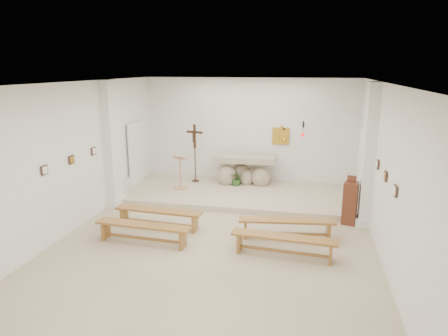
% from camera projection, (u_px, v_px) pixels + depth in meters
% --- Properties ---
extents(ground, '(7.00, 10.00, 0.00)m').
position_uv_depth(ground, '(214.00, 244.00, 8.86)').
color(ground, beige).
rests_on(ground, ground).
extents(wall_left, '(0.02, 10.00, 3.50)m').
position_uv_depth(wall_left, '(66.00, 160.00, 9.14)').
color(wall_left, white).
rests_on(wall_left, ground).
extents(wall_right, '(0.02, 10.00, 3.50)m').
position_uv_depth(wall_right, '(389.00, 177.00, 7.72)').
color(wall_right, white).
rests_on(wall_right, ground).
extents(wall_back, '(7.00, 0.02, 3.50)m').
position_uv_depth(wall_back, '(249.00, 132.00, 13.16)').
color(wall_back, white).
rests_on(wall_back, ground).
extents(ceiling, '(7.00, 10.00, 0.02)m').
position_uv_depth(ceiling, '(213.00, 84.00, 8.00)').
color(ceiling, silver).
rests_on(ceiling, wall_back).
extents(sanctuary_platform, '(6.98, 3.00, 0.15)m').
position_uv_depth(sanctuary_platform, '(241.00, 194.00, 12.16)').
color(sanctuary_platform, '#C5B398').
rests_on(sanctuary_platform, ground).
extents(pilaster_left, '(0.26, 0.55, 3.50)m').
position_uv_depth(pilaster_left, '(112.00, 144.00, 11.01)').
color(pilaster_left, white).
rests_on(pilaster_left, ground).
extents(pilaster_right, '(0.26, 0.55, 3.50)m').
position_uv_depth(pilaster_right, '(368.00, 155.00, 9.64)').
color(pilaster_right, white).
rests_on(pilaster_right, ground).
extents(gold_wall_relief, '(0.55, 0.04, 0.55)m').
position_uv_depth(gold_wall_relief, '(281.00, 136.00, 12.94)').
color(gold_wall_relief, gold).
rests_on(gold_wall_relief, wall_back).
extents(sanctuary_lamp, '(0.11, 0.36, 0.44)m').
position_uv_depth(sanctuary_lamp, '(303.00, 133.00, 12.52)').
color(sanctuary_lamp, black).
rests_on(sanctuary_lamp, wall_back).
extents(station_frame_left_front, '(0.03, 0.20, 0.20)m').
position_uv_depth(station_frame_left_front, '(44.00, 170.00, 8.39)').
color(station_frame_left_front, '#3E251B').
rests_on(station_frame_left_front, wall_left).
extents(station_frame_left_mid, '(0.03, 0.20, 0.20)m').
position_uv_depth(station_frame_left_mid, '(72.00, 160.00, 9.33)').
color(station_frame_left_mid, '#3E251B').
rests_on(station_frame_left_mid, wall_left).
extents(station_frame_left_rear, '(0.03, 0.20, 0.20)m').
position_uv_depth(station_frame_left_rear, '(94.00, 151.00, 10.28)').
color(station_frame_left_rear, '#3E251B').
rests_on(station_frame_left_rear, wall_left).
extents(station_frame_right_front, '(0.03, 0.20, 0.20)m').
position_uv_depth(station_frame_right_front, '(395.00, 191.00, 6.97)').
color(station_frame_right_front, '#3E251B').
rests_on(station_frame_right_front, wall_right).
extents(station_frame_right_mid, '(0.03, 0.20, 0.20)m').
position_uv_depth(station_frame_right_mid, '(385.00, 176.00, 7.92)').
color(station_frame_right_mid, '#3E251B').
rests_on(station_frame_right_mid, wall_right).
extents(station_frame_right_rear, '(0.03, 0.20, 0.20)m').
position_uv_depth(station_frame_right_rear, '(378.00, 164.00, 8.87)').
color(station_frame_right_rear, '#3E251B').
rests_on(station_frame_right_rear, wall_right).
extents(radiator_left, '(0.10, 0.85, 0.52)m').
position_uv_depth(radiator_left, '(125.00, 188.00, 12.05)').
color(radiator_left, silver).
rests_on(radiator_left, ground).
extents(radiator_right, '(0.10, 0.85, 0.52)m').
position_uv_depth(radiator_right, '(362.00, 204.00, 10.65)').
color(radiator_right, silver).
rests_on(radiator_right, ground).
extents(altar, '(1.98, 0.92, 1.00)m').
position_uv_depth(altar, '(244.00, 172.00, 12.91)').
color(altar, '#B7A88C').
rests_on(altar, sanctuary_platform).
extents(lectern, '(0.42, 0.37, 1.09)m').
position_uv_depth(lectern, '(180.00, 172.00, 12.28)').
color(lectern, tan).
rests_on(lectern, sanctuary_platform).
extents(crucifix_stand, '(0.57, 0.25, 1.90)m').
position_uv_depth(crucifix_stand, '(195.00, 149.00, 12.97)').
color(crucifix_stand, '#342010').
rests_on(crucifix_stand, sanctuary_platform).
extents(potted_plant, '(0.55, 0.51, 0.51)m').
position_uv_depth(potted_plant, '(237.00, 178.00, 12.71)').
color(potted_plant, '#315923').
rests_on(potted_plant, sanctuary_platform).
extents(donation_pedestal, '(0.40, 0.40, 1.25)m').
position_uv_depth(donation_pedestal, '(350.00, 203.00, 9.91)').
color(donation_pedestal, '#5B2C1A').
rests_on(donation_pedestal, ground).
extents(bench_left_front, '(2.20, 0.48, 0.46)m').
position_uv_depth(bench_left_front, '(158.00, 214.00, 9.72)').
color(bench_left_front, olive).
rests_on(bench_left_front, ground).
extents(bench_right_front, '(2.21, 0.64, 0.46)m').
position_uv_depth(bench_right_front, '(287.00, 224.00, 9.09)').
color(bench_right_front, olive).
rests_on(bench_right_front, ground).
extents(bench_left_second, '(2.20, 0.47, 0.46)m').
position_uv_depth(bench_left_second, '(143.00, 229.00, 8.83)').
color(bench_left_second, olive).
rests_on(bench_left_second, ground).
extents(bench_right_second, '(2.20, 0.50, 0.46)m').
position_uv_depth(bench_right_second, '(284.00, 241.00, 8.20)').
color(bench_right_second, olive).
rests_on(bench_right_second, ground).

